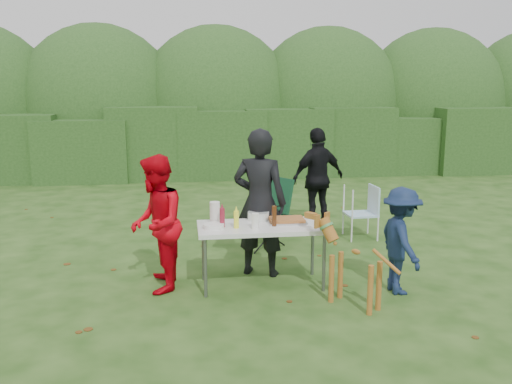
{
  "coord_description": "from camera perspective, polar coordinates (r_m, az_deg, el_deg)",
  "views": [
    {
      "loc": [
        -0.96,
        -5.88,
        2.36
      ],
      "look_at": [
        -0.05,
        0.86,
        1.0
      ],
      "focal_mm": 38.0,
      "sensor_mm": 36.0,
      "label": 1
    }
  ],
  "objects": [
    {
      "name": "ketchup_bottle",
      "position": [
        6.25,
        -3.58,
        -2.71
      ],
      "size": [
        0.06,
        0.06,
        0.22
      ],
      "primitive_type": "cylinder",
      "color": "maroon",
      "rests_on": "folding_table"
    },
    {
      "name": "camping_chair",
      "position": [
        8.01,
        1.16,
        -2.1
      ],
      "size": [
        0.87,
        0.87,
        1.0
      ],
      "primitive_type": null,
      "rotation": [
        0.0,
        0.0,
        3.73
      ],
      "color": "#123F25",
      "rests_on": "ground"
    },
    {
      "name": "shrub_backdrop",
      "position": [
        15.53,
        -4.17,
        8.47
      ],
      "size": [
        20.0,
        2.6,
        3.2
      ],
      "primitive_type": "ellipsoid",
      "color": "#3D6628",
      "rests_on": "ground"
    },
    {
      "name": "child",
      "position": [
        6.38,
        15.0,
        -4.97
      ],
      "size": [
        0.49,
        0.81,
        1.23
      ],
      "primitive_type": "imported",
      "rotation": [
        0.0,
        0.0,
        1.61
      ],
      "color": "#132242",
      "rests_on": "ground"
    },
    {
      "name": "mustard_bottle",
      "position": [
        6.19,
        -2.08,
        -2.91
      ],
      "size": [
        0.06,
        0.06,
        0.2
      ],
      "primitive_type": "cylinder",
      "color": "#FBFF33",
      "rests_on": "folding_table"
    },
    {
      "name": "dog",
      "position": [
        5.92,
        10.42,
        -7.56
      ],
      "size": [
        0.92,
        1.01,
        0.93
      ],
      "primitive_type": null,
      "rotation": [
        0.0,
        0.0,
        2.25
      ],
      "color": "#9E6123",
      "rests_on": "ground"
    },
    {
      "name": "paper_towel_roll",
      "position": [
        6.4,
        -4.35,
        -2.19
      ],
      "size": [
        0.12,
        0.12,
        0.26
      ],
      "primitive_type": "cylinder",
      "color": "white",
      "rests_on": "folding_table"
    },
    {
      "name": "folding_table",
      "position": [
        6.35,
        0.64,
        -3.98
      ],
      "size": [
        1.5,
        0.7,
        0.74
      ],
      "color": "silver",
      "rests_on": "ground"
    },
    {
      "name": "hedge_row",
      "position": [
        13.99,
        -3.72,
        5.09
      ],
      "size": [
        22.0,
        1.4,
        1.7
      ],
      "primitive_type": "cube",
      "color": "#23471C",
      "rests_on": "ground"
    },
    {
      "name": "pasta_bowl",
      "position": [
        6.56,
        0.25,
        -2.54
      ],
      "size": [
        0.26,
        0.26,
        0.1
      ],
      "primitive_type": "cylinder",
      "color": "silver",
      "rests_on": "folding_table"
    },
    {
      "name": "beer_bottle",
      "position": [
        6.27,
        1.92,
        -2.54
      ],
      "size": [
        0.06,
        0.06,
        0.24
      ],
      "primitive_type": "cylinder",
      "color": "#47230F",
      "rests_on": "folding_table"
    },
    {
      "name": "focaccia_bread",
      "position": [
        6.46,
        3.27,
        -2.89
      ],
      "size": [
        0.4,
        0.26,
        0.04
      ],
      "primitive_type": "cube",
      "color": "#AD6631",
      "rests_on": "food_tray"
    },
    {
      "name": "lawn_chair",
      "position": [
        8.56,
        10.96,
        -2.06
      ],
      "size": [
        0.51,
        0.51,
        0.83
      ],
      "primitive_type": null,
      "rotation": [
        0.0,
        0.0,
        3.18
      ],
      "color": "#64B7DF",
      "rests_on": "ground"
    },
    {
      "name": "person_cook",
      "position": [
        6.68,
        0.39,
        -1.13
      ],
      "size": [
        0.79,
        0.67,
        1.84
      ],
      "primitive_type": "imported",
      "rotation": [
        0.0,
        0.0,
        2.74
      ],
      "color": "black",
      "rests_on": "ground"
    },
    {
      "name": "person_black_puffy",
      "position": [
        9.0,
        6.52,
        1.46
      ],
      "size": [
        1.06,
        0.73,
        1.67
      ],
      "primitive_type": "imported",
      "rotation": [
        0.0,
        0.0,
        3.51
      ],
      "color": "black",
      "rests_on": "ground"
    },
    {
      "name": "plate_stack",
      "position": [
        6.22,
        -4.48,
        -3.59
      ],
      "size": [
        0.24,
        0.24,
        0.05
      ],
      "primitive_type": "cylinder",
      "color": "white",
      "rests_on": "folding_table"
    },
    {
      "name": "food_tray",
      "position": [
        6.47,
        3.27,
        -3.13
      ],
      "size": [
        0.45,
        0.3,
        0.02
      ],
      "primitive_type": "cube",
      "color": "#B7B7BA",
      "rests_on": "folding_table"
    },
    {
      "name": "person_red_jacket",
      "position": [
        6.3,
        -10.46,
        -3.31
      ],
      "size": [
        0.61,
        0.78,
        1.58
      ],
      "primitive_type": "imported",
      "rotation": [
        0.0,
        0.0,
        -1.59
      ],
      "color": "red",
      "rests_on": "ground"
    },
    {
      "name": "ground",
      "position": [
        6.41,
        1.53,
        -10.32
      ],
      "size": [
        80.0,
        80.0,
        0.0
      ],
      "primitive_type": "plane",
      "color": "#1E4211"
    },
    {
      "name": "cup_stack",
      "position": [
        6.16,
        -0.08,
        -3.08
      ],
      "size": [
        0.08,
        0.08,
        0.18
      ],
      "primitive_type": "cylinder",
      "color": "white",
      "rests_on": "folding_table"
    }
  ]
}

